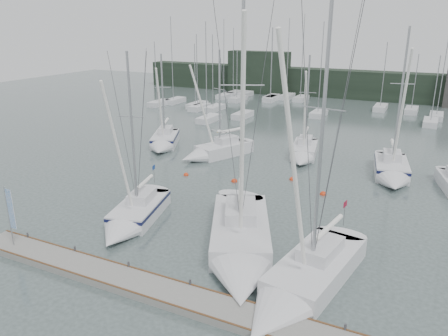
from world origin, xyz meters
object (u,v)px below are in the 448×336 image
Objects in this scene: sailboat_near_right at (298,288)px; sailboat_mid_d at (392,173)px; sailboat_near_center at (240,250)px; dock_banner at (10,212)px; buoy_d at (323,195)px; sailboat_near_left at (131,219)px; buoy_c at (186,175)px; buoy_a at (234,182)px; sailboat_mid_b at (211,152)px; sailboat_mid_c at (303,154)px; buoy_b at (292,180)px; sailboat_mid_a at (163,142)px.

sailboat_mid_d is at bearing 92.71° from sailboat_near_right.
sailboat_near_center is 1.06× the size of sailboat_near_right.
sailboat_near_right is 17.35m from dock_banner.
sailboat_near_right is at bearing -81.07° from buoy_d.
buoy_d is at bearing 53.20° from dock_banner.
sailboat_near_left is 8.65m from sailboat_near_center.
sailboat_near_center is 13.96m from dock_banner.
buoy_d reaches higher than buoy_c.
dock_banner is 6.91× the size of buoy_d.
buoy_a is (2.67, 11.17, -0.55)m from sailboat_near_left.
buoy_a is at bearing -21.50° from sailboat_mid_b.
dock_banner is at bearing 177.91° from sailboat_near_center.
sailboat_mid_d reaches higher than buoy_d.
dock_banner is at bearing -122.47° from sailboat_mid_c.
sailboat_mid_c is 6.51m from buoy_b.
sailboat_near_left is 1.14× the size of sailboat_mid_c.
sailboat_mid_c is 20.10× the size of buoy_d.
buoy_d is (12.54, 0.88, 0.00)m from buoy_c.
buoy_b is (9.61, -2.68, -0.58)m from sailboat_mid_b.
sailboat_mid_c is (6.21, 20.32, 0.03)m from sailboat_near_left.
sailboat_near_center reaches higher than sailboat_mid_b.
sailboat_mid_b is 13.90m from buoy_d.
sailboat_mid_a is at bearing 135.73° from buoy_c.
buoy_a reaches higher than buoy_b.
buoy_c is (-4.71, -0.43, 0.00)m from buoy_a.
sailboat_mid_a reaches higher than buoy_d.
sailboat_near_left reaches higher than buoy_d.
dock_banner reaches higher than buoy_d.
sailboat_mid_c is (15.28, 2.72, -0.04)m from sailboat_mid_a.
buoy_b is at bearing 145.91° from buoy_d.
buoy_b is at bearing 117.63° from sailboat_near_right.
buoy_c is at bearing 86.71° from sailboat_near_left.
sailboat_mid_a is 0.94× the size of sailboat_mid_b.
buoy_c is 0.86× the size of buoy_d.
sailboat_near_left is at bearing 58.03° from dock_banner.
dock_banner is at bearing -69.39° from sailboat_mid_b.
sailboat_mid_b is at bearing 174.51° from sailboat_mid_d.
buoy_c is at bearing -175.98° from buoy_d.
buoy_a is at bearing -161.34° from sailboat_mid_d.
buoy_b is (0.92, -6.42, -0.57)m from sailboat_mid_c.
sailboat_mid_c is 9.83m from buoy_a.
sailboat_near_left is 23.40m from sailboat_mid_d.
buoy_d is at bearing 4.02° from buoy_c.
sailboat_near_right reaches higher than buoy_a.
sailboat_mid_b is 21.11× the size of buoy_d.
buoy_b reaches higher than buoy_c.
sailboat_mid_b is (-15.26, 19.51, 0.00)m from sailboat_near_right.
sailboat_mid_c is 9.22m from sailboat_mid_d.
sailboat_near_center is 4.69m from sailboat_near_right.
buoy_b is 23.01m from dock_banner.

